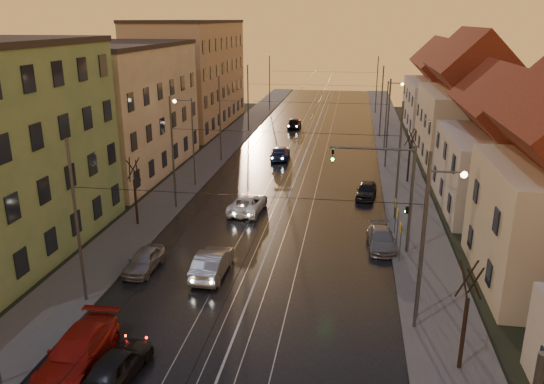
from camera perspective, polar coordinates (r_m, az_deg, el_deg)
The scene contains 38 objects.
road at distance 56.60m, azimuth 3.27°, elevation 3.25°, with size 16.00×120.00×0.04m, color black.
sidewalk_left at distance 58.35m, azimuth -6.57°, elevation 3.67°, with size 4.00×120.00×0.15m, color #4C4C4C.
sidewalk_right at distance 56.56m, azimuth 13.41°, elevation 2.82°, with size 4.00×120.00×0.15m, color #4C4C4C.
tram_rail_0 at distance 56.83m, azimuth 1.06°, elevation 3.37°, with size 0.06×120.00×0.03m, color gray.
tram_rail_1 at distance 56.66m, azimuth 2.49°, elevation 3.31°, with size 0.06×120.00×0.03m, color gray.
tram_rail_2 at distance 56.52m, azimuth 4.04°, elevation 3.25°, with size 0.06×120.00×0.03m, color gray.
tram_rail_3 at distance 56.43m, azimuth 5.49°, elevation 3.18°, with size 0.06×120.00×0.03m, color gray.
apartment_left_2 at distance 54.17m, azimuth -16.24°, elevation 8.36°, with size 10.00×20.00×12.00m, color tan.
apartment_left_3 at distance 76.30m, azimuth -8.74°, elevation 12.26°, with size 10.00×24.00×14.00m, color tan.
house_right_2 at distance 45.18m, azimuth 23.80°, elevation 3.94°, with size 9.18×12.24×9.20m.
house_right_3 at distance 59.32m, azimuth 20.43°, elevation 8.55°, with size 9.18×14.28×11.50m.
house_right_4 at distance 76.98m, azimuth 17.85°, elevation 10.20°, with size 9.18×16.32×10.00m.
catenary_pole_l_1 at distance 28.98m, azimuth -20.24°, elevation -3.27°, with size 0.16×0.16×9.00m, color #595B60.
catenary_pole_r_1 at distance 25.75m, azimuth 15.83°, elevation -5.50°, with size 0.16×0.16×9.00m, color #595B60.
catenary_pole_l_2 at distance 42.06m, azimuth -10.60°, elevation 4.03°, with size 0.16×0.16×9.00m, color #595B60.
catenary_pole_r_2 at distance 39.90m, azimuth 13.47°, elevation 3.07°, with size 0.16×0.16×9.00m, color #595B60.
catenary_pole_l_3 at distance 56.11m, azimuth -5.61°, elevation 7.75°, with size 0.16×0.16×9.00m, color #595B60.
catenary_pole_r_3 at distance 54.51m, azimuth 12.35°, elevation 7.11°, with size 0.16×0.16×9.00m, color #595B60.
catenary_pole_l_4 at distance 70.55m, azimuth -2.59°, elevation 9.94°, with size 0.16×0.16×9.00m, color #595B60.
catenary_pole_r_4 at distance 69.28m, azimuth 11.70°, elevation 9.44°, with size 0.16×0.16×9.00m, color #595B60.
catenary_pole_l_5 at distance 88.12m, azimuth -0.26°, elevation 11.59°, with size 0.16×0.16×9.00m, color #595B60.
catenary_pole_r_5 at distance 87.11m, azimuth 11.20°, elevation 11.18°, with size 0.16×0.16×9.00m, color #595B60.
street_lamp_1 at distance 26.59m, azimuth 16.74°, elevation -3.92°, with size 1.75×0.32×8.00m.
street_lamp_2 at distance 47.68m, azimuth -8.87°, elevation 6.25°, with size 1.75×0.32×8.00m.
street_lamp_3 at distance 61.36m, azimuth 12.50°, elevation 8.66°, with size 1.75×0.32×8.00m.
traffic_light_mast at distance 34.06m, azimuth 13.17°, elevation 0.70°, with size 5.30×0.32×7.20m.
bare_tree_0 at distance 39.60m, azimuth -14.49°, elevation -0.16°, with size 1.09×1.09×5.11m.
bare_tree_1 at distance 24.27m, azimuth 20.05°, elevation -12.81°, with size 1.09×1.09×5.11m.
bare_tree_2 at distance 50.21m, azimuth 14.55°, elevation 3.67°, with size 1.09×1.09×5.11m.
driving_car_0 at distance 24.35m, azimuth -16.22°, elevation -17.34°, with size 1.59×3.96×1.35m, color black.
driving_car_1 at distance 31.86m, azimuth -6.46°, elevation -7.58°, with size 1.61×4.63×1.53m, color gray.
driving_car_2 at distance 41.75m, azimuth -2.62°, elevation -1.23°, with size 2.31×5.01×1.39m, color white.
driving_car_3 at distance 57.61m, azimuth 0.89°, elevation 4.23°, with size 1.93×4.74×1.38m, color #1A224E.
driving_car_4 at distance 74.44m, azimuth 2.42°, elevation 7.43°, with size 1.72×4.27×1.45m, color black.
parked_left_2 at distance 25.48m, azimuth -20.14°, elevation -15.79°, with size 2.16×5.30×1.54m, color #A01710.
parked_left_3 at distance 33.16m, azimuth -13.60°, elevation -7.14°, with size 1.54×3.82×1.30m, color gray.
parked_right_1 at distance 36.03m, azimuth 11.68°, elevation -4.97°, with size 1.72×4.24×1.23m, color gray.
parked_right_2 at distance 45.75m, azimuth 10.11°, elevation 0.19°, with size 1.54×3.82×1.30m, color black.
Camera 1 is at (5.15, -14.47, 14.51)m, focal length 35.00 mm.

